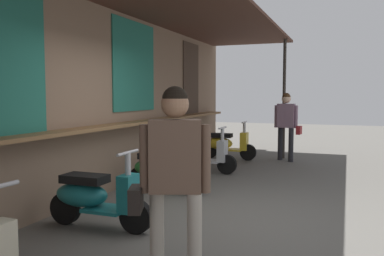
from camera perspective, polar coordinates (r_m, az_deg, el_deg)
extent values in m
plane|color=#56544F|center=(5.68, 1.65, -11.97)|extent=(36.68, 36.68, 0.00)
cube|color=#7F6651|center=(6.40, -15.77, 4.33)|extent=(13.10, 0.25, 3.22)
cube|color=brown|center=(6.24, -13.42, -0.05)|extent=(11.79, 0.36, 0.05)
cube|color=#236B5B|center=(7.66, -7.95, 8.46)|extent=(1.52, 0.02, 1.62)
cube|color=#423328|center=(10.28, -0.14, 6.65)|extent=(1.02, 0.02, 1.83)
cylinder|color=#332D28|center=(10.75, 12.64, 4.01)|extent=(0.08, 0.08, 3.06)
ellipsoid|color=#197075|center=(5.29, -15.04, -8.88)|extent=(0.38, 0.70, 0.30)
cube|color=black|center=(5.22, -14.63, -6.81)|extent=(0.30, 0.55, 0.10)
cube|color=#197075|center=(5.14, -11.77, -10.95)|extent=(0.38, 0.50, 0.04)
cube|color=#197075|center=(4.93, -8.84, -8.93)|extent=(0.28, 0.16, 0.44)
cylinder|color=#B7B7BC|center=(4.90, -8.86, -7.45)|extent=(0.07, 0.07, 0.70)
cylinder|color=#B7B7BC|center=(4.84, -8.91, -3.40)|extent=(0.46, 0.04, 0.04)
cylinder|color=black|center=(4.96, -7.77, -12.08)|extent=(0.10, 0.40, 0.40)
cylinder|color=black|center=(5.49, -17.15, -10.60)|extent=(0.10, 0.40, 0.40)
ellipsoid|color=#237533|center=(6.97, -5.38, -5.50)|extent=(0.41, 0.72, 0.30)
cube|color=black|center=(6.91, -5.03, -3.90)|extent=(0.32, 0.56, 0.10)
cube|color=#237533|center=(6.84, -2.78, -6.95)|extent=(0.40, 0.52, 0.04)
cube|color=#237533|center=(6.67, -0.46, -5.32)|extent=(0.29, 0.17, 0.44)
cylinder|color=#B7B7BC|center=(6.65, -0.46, -4.21)|extent=(0.07, 0.07, 0.70)
cylinder|color=#B7B7BC|center=(6.61, -0.46, -1.21)|extent=(0.46, 0.06, 0.04)
cylinder|color=black|center=(6.69, 0.34, -7.65)|extent=(0.12, 0.40, 0.40)
cylinder|color=black|center=(7.13, -7.15, -6.92)|extent=(0.12, 0.40, 0.40)
ellipsoid|color=#B2B5BA|center=(8.68, 0.12, -3.47)|extent=(0.39, 0.71, 0.30)
cube|color=black|center=(8.64, 0.43, -2.18)|extent=(0.31, 0.56, 0.10)
cube|color=#B2B5BA|center=(8.58, 2.30, -4.58)|extent=(0.39, 0.51, 0.04)
cube|color=#B2B5BA|center=(8.45, 4.22, -3.22)|extent=(0.28, 0.17, 0.44)
cylinder|color=#B7B7BC|center=(8.44, 4.23, -2.35)|extent=(0.07, 0.07, 0.70)
cylinder|color=#B7B7BC|center=(8.40, 4.24, 0.02)|extent=(0.46, 0.05, 0.04)
cylinder|color=black|center=(8.46, 4.86, -5.07)|extent=(0.11, 0.40, 0.40)
cylinder|color=black|center=(8.80, -1.39, -4.67)|extent=(0.11, 0.40, 0.40)
ellipsoid|color=gold|center=(10.44, 3.76, -2.11)|extent=(0.39, 0.70, 0.30)
cube|color=black|center=(10.41, 4.03, -1.03)|extent=(0.31, 0.55, 0.10)
cube|color=gold|center=(10.37, 5.61, -3.01)|extent=(0.39, 0.50, 0.04)
cube|color=gold|center=(10.27, 7.24, -1.86)|extent=(0.28, 0.16, 0.44)
cylinder|color=#B7B7BC|center=(10.26, 7.25, -1.13)|extent=(0.07, 0.07, 0.70)
cylinder|color=#B7B7BC|center=(10.23, 7.27, 0.82)|extent=(0.46, 0.04, 0.04)
cylinder|color=black|center=(10.29, 7.77, -3.37)|extent=(0.10, 0.40, 0.40)
cylinder|color=black|center=(10.54, 2.45, -3.14)|extent=(0.10, 0.40, 0.40)
cylinder|color=#ADA393|center=(3.44, 0.35, -15.84)|extent=(0.12, 0.12, 0.83)
cylinder|color=#ADA393|center=(3.57, -4.87, -15.09)|extent=(0.12, 0.12, 0.83)
cube|color=brown|center=(3.33, -2.35, -3.89)|extent=(0.34, 0.46, 0.59)
sphere|color=#A37556|center=(3.29, -2.38, 3.34)|extent=(0.23, 0.23, 0.23)
sphere|color=black|center=(3.29, -2.38, 4.03)|extent=(0.21, 0.21, 0.21)
cylinder|color=brown|center=(3.33, 1.93, -4.27)|extent=(0.08, 0.08, 0.56)
cylinder|color=brown|center=(3.35, -6.61, -4.25)|extent=(0.08, 0.08, 0.56)
cube|color=black|center=(3.40, -7.79, -9.76)|extent=(0.28, 0.19, 0.20)
cylinder|color=#232328|center=(10.50, 12.13, -2.11)|extent=(0.12, 0.12, 0.82)
cylinder|color=#232328|center=(10.25, 13.55, -2.30)|extent=(0.12, 0.12, 0.82)
cube|color=gray|center=(10.31, 12.90, 1.68)|extent=(0.24, 0.43, 0.58)
sphere|color=beige|center=(10.30, 12.94, 3.98)|extent=(0.22, 0.22, 0.22)
sphere|color=#472D19|center=(10.30, 12.95, 4.20)|extent=(0.20, 0.20, 0.20)
cylinder|color=gray|center=(10.37, 11.58, 1.59)|extent=(0.08, 0.08, 0.55)
cylinder|color=gray|center=(10.26, 14.24, 1.51)|extent=(0.08, 0.08, 0.55)
cube|color=maroon|center=(10.29, 14.61, -0.30)|extent=(0.27, 0.12, 0.20)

